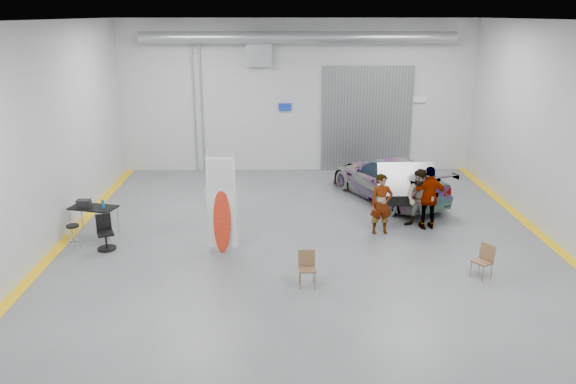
{
  "coord_description": "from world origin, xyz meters",
  "views": [
    {
      "loc": [
        -0.81,
        -14.34,
        6.16
      ],
      "look_at": [
        -0.53,
        0.25,
        1.5
      ],
      "focal_mm": 35.0,
      "sensor_mm": 36.0,
      "label": 1
    }
  ],
  "objects_px": {
    "person_a": "(381,204)",
    "folding_chair_near": "(307,276)",
    "sedan_car": "(388,179)",
    "shop_stool": "(74,237)",
    "folding_chair_far": "(481,268)",
    "person_c": "(429,198)",
    "office_chair": "(106,234)",
    "work_table": "(91,207)",
    "person_b": "(420,199)",
    "surfboard_display": "(222,212)"
  },
  "relations": [
    {
      "from": "person_a",
      "to": "folding_chair_near",
      "type": "bearing_deg",
      "value": -129.65
    },
    {
      "from": "sedan_car",
      "to": "shop_stool",
      "type": "relative_size",
      "value": 7.13
    },
    {
      "from": "person_a",
      "to": "folding_chair_near",
      "type": "height_order",
      "value": "person_a"
    },
    {
      "from": "folding_chair_far",
      "to": "shop_stool",
      "type": "bearing_deg",
      "value": -136.13
    },
    {
      "from": "folding_chair_far",
      "to": "person_c",
      "type": "bearing_deg",
      "value": 151.96
    },
    {
      "from": "folding_chair_near",
      "to": "sedan_car",
      "type": "bearing_deg",
      "value": 62.52
    },
    {
      "from": "person_c",
      "to": "folding_chair_far",
      "type": "xyz_separation_m",
      "value": [
        0.44,
        -3.36,
        -0.69
      ]
    },
    {
      "from": "office_chair",
      "to": "shop_stool",
      "type": "bearing_deg",
      "value": 158.41
    },
    {
      "from": "folding_chair_far",
      "to": "person_a",
      "type": "bearing_deg",
      "value": 177.35
    },
    {
      "from": "person_c",
      "to": "folding_chair_far",
      "type": "relative_size",
      "value": 2.26
    },
    {
      "from": "sedan_car",
      "to": "office_chair",
      "type": "distance_m",
      "value": 9.48
    },
    {
      "from": "folding_chair_near",
      "to": "folding_chair_far",
      "type": "xyz_separation_m",
      "value": [
        4.25,
        0.32,
        0.0
      ]
    },
    {
      "from": "folding_chair_far",
      "to": "work_table",
      "type": "height_order",
      "value": "work_table"
    },
    {
      "from": "sedan_car",
      "to": "person_b",
      "type": "relative_size",
      "value": 2.76
    },
    {
      "from": "surfboard_display",
      "to": "work_table",
      "type": "distance_m",
      "value": 4.17
    },
    {
      "from": "surfboard_display",
      "to": "person_c",
      "type": "bearing_deg",
      "value": 19.3
    },
    {
      "from": "person_c",
      "to": "shop_stool",
      "type": "height_order",
      "value": "person_c"
    },
    {
      "from": "sedan_car",
      "to": "work_table",
      "type": "height_order",
      "value": "sedan_car"
    },
    {
      "from": "surfboard_display",
      "to": "folding_chair_near",
      "type": "distance_m",
      "value": 3.11
    },
    {
      "from": "folding_chair_far",
      "to": "office_chair",
      "type": "height_order",
      "value": "office_chair"
    },
    {
      "from": "person_c",
      "to": "shop_stool",
      "type": "xyz_separation_m",
      "value": [
        -10.04,
        -1.4,
        -0.61
      ]
    },
    {
      "from": "sedan_car",
      "to": "person_b",
      "type": "xyz_separation_m",
      "value": [
        0.4,
        -2.81,
        0.18
      ]
    },
    {
      "from": "person_c",
      "to": "shop_stool",
      "type": "relative_size",
      "value": 2.71
    },
    {
      "from": "sedan_car",
      "to": "folding_chair_far",
      "type": "distance_m",
      "value": 6.28
    },
    {
      "from": "sedan_car",
      "to": "folding_chair_near",
      "type": "height_order",
      "value": "sedan_car"
    },
    {
      "from": "person_b",
      "to": "work_table",
      "type": "xyz_separation_m",
      "value": [
        -9.63,
        -0.26,
        -0.08
      ]
    },
    {
      "from": "person_c",
      "to": "folding_chair_far",
      "type": "bearing_deg",
      "value": 98.63
    },
    {
      "from": "sedan_car",
      "to": "work_table",
      "type": "bearing_deg",
      "value": -5.9
    },
    {
      "from": "person_b",
      "to": "person_c",
      "type": "xyz_separation_m",
      "value": [
        0.27,
        0.0,
        0.05
      ]
    },
    {
      "from": "shop_stool",
      "to": "office_chair",
      "type": "distance_m",
      "value": 0.88
    },
    {
      "from": "person_a",
      "to": "person_c",
      "type": "xyz_separation_m",
      "value": [
        1.49,
        0.37,
        0.06
      ]
    },
    {
      "from": "folding_chair_far",
      "to": "office_chair",
      "type": "bearing_deg",
      "value": -137.2
    },
    {
      "from": "surfboard_display",
      "to": "folding_chair_near",
      "type": "xyz_separation_m",
      "value": [
        2.15,
        -2.08,
        -0.87
      ]
    },
    {
      "from": "folding_chair_far",
      "to": "shop_stool",
      "type": "distance_m",
      "value": 10.67
    },
    {
      "from": "shop_stool",
      "to": "office_chair",
      "type": "relative_size",
      "value": 0.74
    },
    {
      "from": "sedan_car",
      "to": "person_c",
      "type": "bearing_deg",
      "value": 78.96
    },
    {
      "from": "shop_stool",
      "to": "surfboard_display",
      "type": "bearing_deg",
      "value": -2.88
    },
    {
      "from": "person_a",
      "to": "work_table",
      "type": "relative_size",
      "value": 1.24
    },
    {
      "from": "shop_stool",
      "to": "work_table",
      "type": "height_order",
      "value": "work_table"
    },
    {
      "from": "person_a",
      "to": "shop_stool",
      "type": "bearing_deg",
      "value": -177.78
    },
    {
      "from": "folding_chair_far",
      "to": "office_chair",
      "type": "relative_size",
      "value": 0.89
    },
    {
      "from": "sedan_car",
      "to": "person_a",
      "type": "xyz_separation_m",
      "value": [
        -0.82,
        -3.19,
        0.17
      ]
    },
    {
      "from": "work_table",
      "to": "sedan_car",
      "type": "bearing_deg",
      "value": 18.42
    },
    {
      "from": "person_a",
      "to": "office_chair",
      "type": "xyz_separation_m",
      "value": [
        -7.68,
        -1.0,
        -0.48
      ]
    },
    {
      "from": "sedan_car",
      "to": "surfboard_display",
      "type": "xyz_separation_m",
      "value": [
        -5.3,
        -4.42,
        0.4
      ]
    },
    {
      "from": "person_a",
      "to": "folding_chair_far",
      "type": "height_order",
      "value": "person_a"
    },
    {
      "from": "person_a",
      "to": "person_c",
      "type": "relative_size",
      "value": 0.94
    },
    {
      "from": "work_table",
      "to": "person_a",
      "type": "bearing_deg",
      "value": -0.76
    },
    {
      "from": "folding_chair_near",
      "to": "shop_stool",
      "type": "bearing_deg",
      "value": 158.25
    },
    {
      "from": "surfboard_display",
      "to": "folding_chair_near",
      "type": "relative_size",
      "value": 3.31
    }
  ]
}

